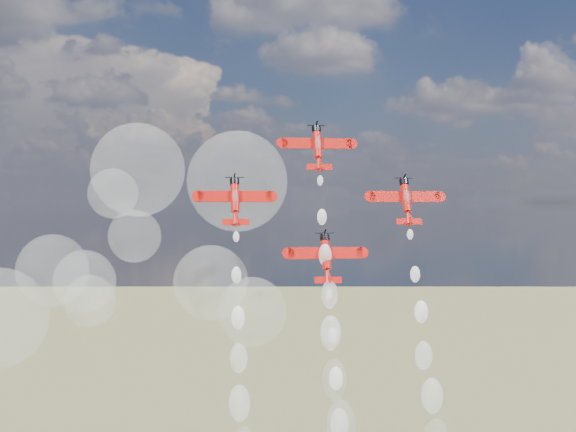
% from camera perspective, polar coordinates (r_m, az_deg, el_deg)
% --- Properties ---
extents(plane_lead, '(12.90, 6.26, 8.65)m').
position_cam_1_polar(plane_lead, '(145.99, 2.13, 4.95)').
color(plane_lead, red).
rests_on(plane_lead, ground).
extents(plane_left, '(12.90, 6.26, 8.65)m').
position_cam_1_polar(plane_left, '(139.48, -3.79, 1.13)').
color(plane_left, red).
rests_on(plane_left, ground).
extents(plane_right, '(12.90, 6.26, 8.65)m').
position_cam_1_polar(plane_right, '(144.63, 8.41, 1.12)').
color(plane_right, red).
rests_on(plane_right, ground).
extents(plane_slot, '(12.90, 6.26, 8.65)m').
position_cam_1_polar(plane_slot, '(137.18, 2.73, -2.94)').
color(plane_slot, red).
rests_on(plane_slot, ground).
extents(smoke_trail_lead, '(5.62, 23.05, 48.32)m').
position_cam_1_polar(smoke_trail_lead, '(130.74, 3.45, -13.31)').
color(smoke_trail_lead, white).
rests_on(smoke_trail_lead, plane_lead).
extents(drifted_smoke_cloud, '(66.49, 35.00, 47.59)m').
position_cam_1_polar(drifted_smoke_cloud, '(160.03, -11.10, -2.00)').
color(drifted_smoke_cloud, white).
rests_on(drifted_smoke_cloud, ground).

